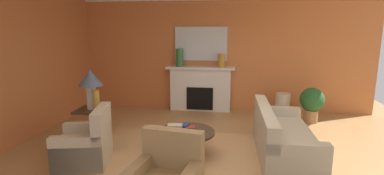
{
  "coord_description": "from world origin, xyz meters",
  "views": [
    {
      "loc": [
        0.36,
        -4.83,
        2.22
      ],
      "look_at": [
        -0.46,
        1.07,
        1.0
      ],
      "focal_mm": 27.79,
      "sensor_mm": 36.0,
      "label": 1
    }
  ],
  "objects": [
    {
      "name": "fireplace",
      "position": [
        -0.49,
        2.9,
        0.56
      ],
      "size": [
        1.8,
        0.35,
        1.19
      ],
      "color": "white",
      "rests_on": "ground_plane"
    },
    {
      "name": "book_small_novel",
      "position": [
        -0.58,
        -0.13,
        0.57
      ],
      "size": [
        0.26,
        0.2,
        0.05
      ],
      "primitive_type": "cube",
      "rotation": [
        0.0,
        0.0,
        0.12
      ],
      "color": "tan",
      "rests_on": "coffee_table"
    },
    {
      "name": "wall_fireplace",
      "position": [
        0.0,
        3.11,
        1.51
      ],
      "size": [
        7.88,
        0.12,
        3.02
      ],
      "primitive_type": "cube",
      "color": "#CC723D",
      "rests_on": "ground_plane"
    },
    {
      "name": "ground_plane",
      "position": [
        0.0,
        0.0,
        0.0
      ],
      "size": [
        9.46,
        9.46,
        0.0
      ],
      "primitive_type": "plane",
      "color": "tan"
    },
    {
      "name": "vase_mantel_right",
      "position": [
        0.06,
        2.85,
        1.36
      ],
      "size": [
        0.17,
        0.17,
        0.35
      ],
      "primitive_type": "cylinder",
      "color": "#B7892D",
      "rests_on": "fireplace"
    },
    {
      "name": "vase_tall_corner",
      "position": [
        1.62,
        2.6,
        0.3
      ],
      "size": [
        0.36,
        0.36,
        0.6
      ],
      "primitive_type": "cylinder",
      "color": "beige",
      "rests_on": "ground_plane"
    },
    {
      "name": "book_red_cover",
      "position": [
        -0.39,
        0.06,
        0.48
      ],
      "size": [
        0.26,
        0.19,
        0.06
      ],
      "primitive_type": "cube",
      "rotation": [
        0.0,
        0.0,
        0.09
      ],
      "color": "maroon",
      "rests_on": "coffee_table"
    },
    {
      "name": "area_rug",
      "position": [
        -0.41,
        -0.01,
        0.01
      ],
      "size": [
        3.39,
        2.37,
        0.01
      ],
      "primitive_type": "cube",
      "color": "tan",
      "rests_on": "ground_plane"
    },
    {
      "name": "mantel_mirror",
      "position": [
        -0.49,
        3.02,
        1.78
      ],
      "size": [
        1.38,
        0.04,
        0.88
      ],
      "primitive_type": "cube",
      "color": "silver"
    },
    {
      "name": "sofa",
      "position": [
        1.24,
        0.22,
        0.3
      ],
      "size": [
        0.93,
        2.11,
        0.85
      ],
      "color": "#BCB299",
      "rests_on": "ground_plane"
    },
    {
      "name": "coffee_table",
      "position": [
        -0.41,
        -0.01,
        0.34
      ],
      "size": [
        1.0,
        1.0,
        0.45
      ],
      "color": "#3D2D1E",
      "rests_on": "ground_plane"
    },
    {
      "name": "book_art_folio",
      "position": [
        -0.48,
        0.07,
        0.53
      ],
      "size": [
        0.22,
        0.22,
        0.04
      ],
      "primitive_type": "cube",
      "rotation": [
        0.0,
        0.0,
        -0.26
      ],
      "color": "navy",
      "rests_on": "coffee_table"
    },
    {
      "name": "table_lamp",
      "position": [
        -2.25,
        0.26,
        1.22
      ],
      "size": [
        0.44,
        0.44,
        0.75
      ],
      "color": "beige",
      "rests_on": "side_table"
    },
    {
      "name": "vase_on_side_table",
      "position": [
        -2.1,
        0.14,
        0.9
      ],
      "size": [
        0.12,
        0.12,
        0.39
      ],
      "primitive_type": "cylinder",
      "color": "#B7892D",
      "rests_on": "side_table"
    },
    {
      "name": "wall_window",
      "position": [
        -3.7,
        0.3,
        1.51
      ],
      "size": [
        0.12,
        6.69,
        3.02
      ],
      "primitive_type": "cube",
      "color": "#CC723D",
      "rests_on": "ground_plane"
    },
    {
      "name": "potted_plant",
      "position": [
        2.22,
        2.23,
        0.49
      ],
      "size": [
        0.56,
        0.56,
        0.83
      ],
      "color": "#A8754C",
      "rests_on": "ground_plane"
    },
    {
      "name": "armchair_near_window",
      "position": [
        -1.99,
        -0.55,
        0.31
      ],
      "size": [
        0.95,
        0.95,
        0.95
      ],
      "color": "#C1B293",
      "rests_on": "ground_plane"
    },
    {
      "name": "side_table",
      "position": [
        -2.25,
        0.26,
        0.4
      ],
      "size": [
        0.56,
        0.56,
        0.7
      ],
      "color": "#3D2D1E",
      "rests_on": "ground_plane"
    },
    {
      "name": "vase_mantel_left",
      "position": [
        -1.04,
        2.85,
        1.42
      ],
      "size": [
        0.19,
        0.19,
        0.47
      ],
      "primitive_type": "cylinder",
      "color": "#33703D",
      "rests_on": "fireplace"
    }
  ]
}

